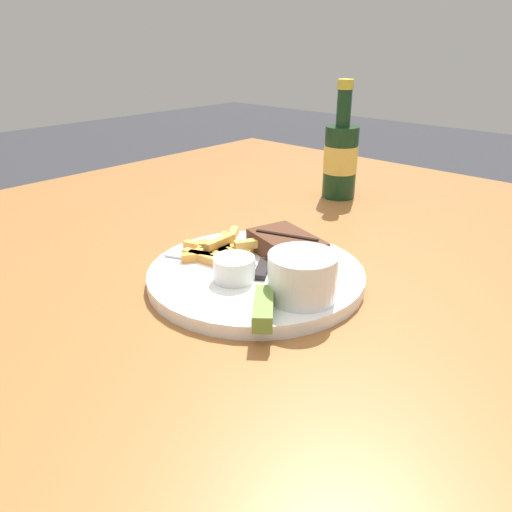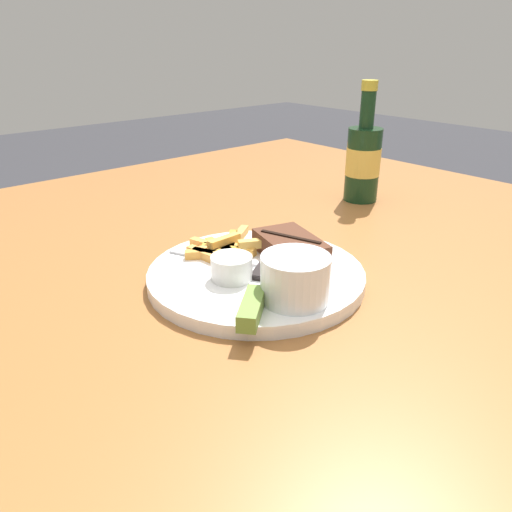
# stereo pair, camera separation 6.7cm
# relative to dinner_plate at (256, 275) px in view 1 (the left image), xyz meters

# --- Properties ---
(dining_table) EXTENTS (1.42, 1.52, 0.77)m
(dining_table) POSITION_rel_dinner_plate_xyz_m (0.00, 0.00, -0.07)
(dining_table) COLOR #935B2D
(dining_table) RESTS_ON ground_plane
(dinner_plate) EXTENTS (0.30, 0.30, 0.02)m
(dinner_plate) POSITION_rel_dinner_plate_xyz_m (0.00, 0.00, 0.00)
(dinner_plate) COLOR white
(dinner_plate) RESTS_ON dining_table
(steak_portion) EXTENTS (0.13, 0.10, 0.03)m
(steak_portion) POSITION_rel_dinner_plate_xyz_m (0.00, 0.07, 0.02)
(steak_portion) COLOR #512D1E
(steak_portion) RESTS_ON dinner_plate
(fries_pile) EXTENTS (0.11, 0.14, 0.02)m
(fries_pile) POSITION_rel_dinner_plate_xyz_m (-0.08, 0.00, 0.02)
(fries_pile) COLOR gold
(fries_pile) RESTS_ON dinner_plate
(coleslaw_cup) EXTENTS (0.08, 0.08, 0.06)m
(coleslaw_cup) POSITION_rel_dinner_plate_xyz_m (0.09, -0.02, 0.04)
(coleslaw_cup) COLOR white
(coleslaw_cup) RESTS_ON dinner_plate
(dipping_sauce_cup) EXTENTS (0.05, 0.05, 0.03)m
(dipping_sauce_cup) POSITION_rel_dinner_plate_xyz_m (0.00, -0.04, 0.03)
(dipping_sauce_cup) COLOR silver
(dipping_sauce_cup) RESTS_ON dinner_plate
(pickle_spear) EXTENTS (0.07, 0.07, 0.02)m
(pickle_spear) POSITION_rel_dinner_plate_xyz_m (0.09, -0.08, 0.02)
(pickle_spear) COLOR olive
(pickle_spear) RESTS_ON dinner_plate
(fork_utensil) EXTENTS (0.13, 0.06, 0.00)m
(fork_utensil) POSITION_rel_dinner_plate_xyz_m (-0.07, -0.03, 0.01)
(fork_utensil) COLOR #B7B7BC
(fork_utensil) RESTS_ON dinner_plate
(knife_utensil) EXTENTS (0.10, 0.15, 0.01)m
(knife_utensil) POSITION_rel_dinner_plate_xyz_m (-0.01, 0.04, 0.01)
(knife_utensil) COLOR #B7B7BC
(knife_utensil) RESTS_ON dinner_plate
(beer_bottle) EXTENTS (0.07, 0.07, 0.23)m
(beer_bottle) POSITION_rel_dinner_plate_xyz_m (-0.14, 0.41, 0.07)
(beer_bottle) COLOR #143319
(beer_bottle) RESTS_ON dining_table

